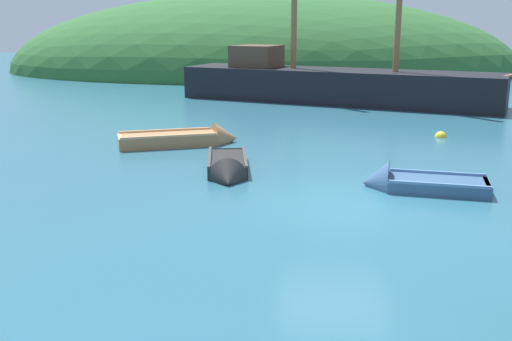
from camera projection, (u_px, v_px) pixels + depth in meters
name	position (u px, v px, depth m)	size (l,w,h in m)	color
ground_plane	(336.00, 206.00, 13.18)	(120.00, 120.00, 0.00)	#285B70
shore_hill	(259.00, 72.00, 47.25)	(39.97, 21.69, 12.02)	#2D602D
sailing_ship	(334.00, 91.00, 29.60)	(17.92, 8.22, 11.64)	black
rowboat_center	(413.00, 186.00, 14.47)	(3.09, 1.64, 1.18)	#335175
rowboat_near_dock	(186.00, 141.00, 19.59)	(4.05, 2.46, 1.11)	#9E7047
rowboat_outer_left	(228.00, 170.00, 15.93)	(1.50, 3.27, 0.99)	black
buoy_yellow	(441.00, 137.00, 20.89)	(0.41, 0.41, 0.41)	yellow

